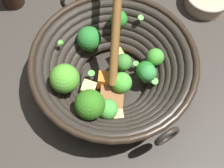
# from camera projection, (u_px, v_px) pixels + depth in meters

# --- Properties ---
(ground_plane) EXTENTS (4.00, 4.00, 0.00)m
(ground_plane) POSITION_uv_depth(u_px,v_px,m) (114.00, 81.00, 0.74)
(ground_plane) COLOR #332D28
(wok) EXTENTS (0.35, 0.37, 0.24)m
(wok) POSITION_uv_depth(u_px,v_px,m) (113.00, 68.00, 0.68)
(wok) COLOR black
(wok) RESTS_ON ground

